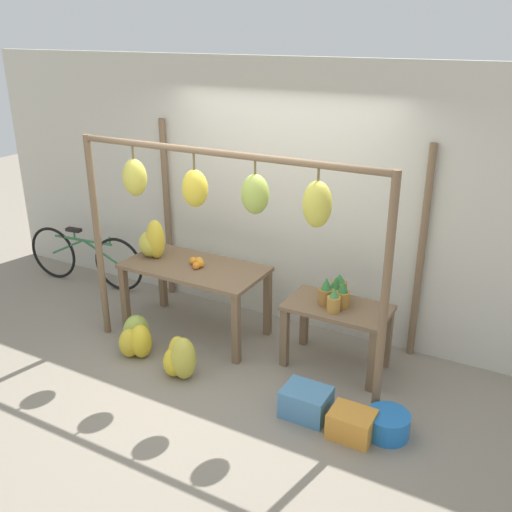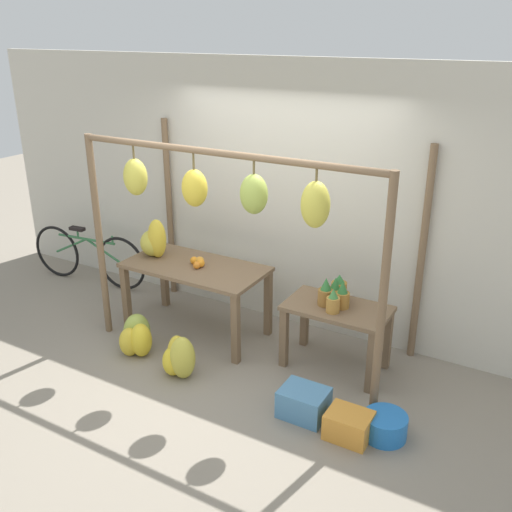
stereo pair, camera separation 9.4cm
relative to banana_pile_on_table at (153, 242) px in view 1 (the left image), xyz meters
name	(u,v)px [view 1 (the left image)]	position (x,y,z in m)	size (l,w,h in m)	color
ground_plane	(217,376)	(1.16, -0.62, -0.94)	(20.00, 20.00, 0.00)	gray
shop_wall_back	(284,197)	(1.16, 0.77, 0.46)	(8.00, 0.08, 2.80)	beige
stall_awning	(235,209)	(1.18, -0.27, 0.61)	(3.04, 1.29, 2.12)	brown
display_table_main	(195,276)	(0.52, 0.00, -0.29)	(1.48, 0.74, 0.77)	brown
display_table_side	(337,319)	(2.06, 0.10, -0.43)	(0.97, 0.56, 0.65)	brown
banana_pile_on_table	(153,242)	(0.00, 0.00, 0.00)	(0.39, 0.36, 0.42)	gold
orange_pile	(198,262)	(0.55, 0.01, -0.13)	(0.19, 0.18, 0.09)	orange
pineapple_cluster	(335,293)	(2.03, 0.12, -0.19)	(0.29, 0.39, 0.27)	#B27F38
banana_pile_ground_left	(136,337)	(0.24, -0.65, -0.77)	(0.47, 0.47, 0.37)	yellow
banana_pile_ground_right	(179,358)	(0.86, -0.77, -0.75)	(0.39, 0.33, 0.43)	gold
fruit_crate_white	(306,402)	(2.13, -0.73, -0.82)	(0.39, 0.31, 0.25)	#4C84B2
blue_bucket	(388,424)	(2.81, -0.65, -0.84)	(0.35, 0.35, 0.20)	blue
parked_bicycle	(85,257)	(-1.41, 0.36, -0.58)	(1.69, 0.22, 0.73)	black
fruit_crate_purple	(352,424)	(2.56, -0.80, -0.83)	(0.35, 0.28, 0.22)	orange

